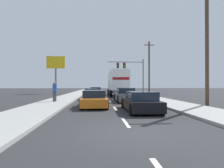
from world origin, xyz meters
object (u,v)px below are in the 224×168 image
object	(u,v)px
pedestrian_near_corner	(55,91)
utility_pole_near	(207,39)
roadside_billboard	(56,67)
utility_pole_mid	(149,67)
car_black	(140,102)
car_white	(92,94)
car_gray	(125,95)
box_truck	(117,82)
car_orange	(94,99)
traffic_signal_mast	(128,68)
car_tan	(96,92)

from	to	relation	value
pedestrian_near_corner	utility_pole_near	bearing A→B (deg)	-15.71
roadside_billboard	pedestrian_near_corner	size ratio (longest dim) A/B	3.99
utility_pole_mid	car_black	bearing A→B (deg)	-107.01
car_white	pedestrian_near_corner	xyz separation A→B (m)	(-3.30, -4.61, 0.50)
car_gray	car_white	bearing A→B (deg)	132.55
box_truck	roadside_billboard	xyz separation A→B (m)	(-11.19, 9.85, 3.03)
car_orange	utility_pole_near	distance (m)	10.01
traffic_signal_mast	roadside_billboard	world-z (taller)	roadside_billboard
traffic_signal_mast	roadside_billboard	distance (m)	14.30
car_white	roadside_billboard	world-z (taller)	roadside_billboard
roadside_billboard	pedestrian_near_corner	world-z (taller)	roadside_billboard
utility_pole_mid	car_white	bearing A→B (deg)	-134.36
traffic_signal_mast	pedestrian_near_corner	world-z (taller)	traffic_signal_mast
car_white	box_truck	world-z (taller)	box_truck
car_black	utility_pole_mid	distance (m)	21.72
car_orange	pedestrian_near_corner	world-z (taller)	pedestrian_near_corner
car_white	roadside_billboard	distance (m)	17.74
box_truck	pedestrian_near_corner	xyz separation A→B (m)	(-6.89, -10.13, -1.05)
car_white	car_black	distance (m)	11.10
pedestrian_near_corner	traffic_signal_mast	bearing A→B (deg)	60.18
car_tan	car_black	distance (m)	18.56
car_tan	utility_pole_near	world-z (taller)	utility_pole_near
car_black	utility_pole_near	xyz separation A→B (m)	(5.89, 2.45, 4.69)
car_white	car_orange	size ratio (longest dim) A/B	0.99
car_black	traffic_signal_mast	world-z (taller)	traffic_signal_mast
car_orange	utility_pole_near	world-z (taller)	utility_pole_near
car_orange	car_gray	world-z (taller)	car_gray
traffic_signal_mast	car_gray	bearing A→B (deg)	-100.55
car_orange	traffic_signal_mast	bearing A→B (deg)	73.55
car_tan	utility_pole_near	distance (m)	18.79
utility_pole_near	roadside_billboard	bearing A→B (deg)	125.60
car_gray	car_black	bearing A→B (deg)	-90.31
car_white	car_tan	bearing A→B (deg)	87.66
car_tan	car_white	distance (m)	7.73
car_black	box_truck	bearing A→B (deg)	89.12
car_black	pedestrian_near_corner	size ratio (longest dim) A/B	2.52
pedestrian_near_corner	roadside_billboard	bearing A→B (deg)	102.13
car_tan	traffic_signal_mast	xyz separation A→B (m)	(6.03, 4.49, 4.19)
roadside_billboard	car_tan	bearing A→B (deg)	-44.00
car_orange	box_truck	bearing A→B (deg)	76.62
car_white	car_orange	distance (m)	7.95
car_white	utility_pole_near	bearing A→B (deg)	-41.40
box_truck	pedestrian_near_corner	world-z (taller)	box_truck
car_white	utility_pole_mid	distance (m)	14.32
car_orange	utility_pole_mid	world-z (taller)	utility_pole_mid
car_white	roadside_billboard	xyz separation A→B (m)	(-7.60, 15.37, 4.57)
utility_pole_mid	pedestrian_near_corner	bearing A→B (deg)	-131.80
roadside_billboard	utility_pole_mid	bearing A→B (deg)	-17.98
car_orange	car_black	distance (m)	3.96
traffic_signal_mast	utility_pole_mid	size ratio (longest dim) A/B	0.73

